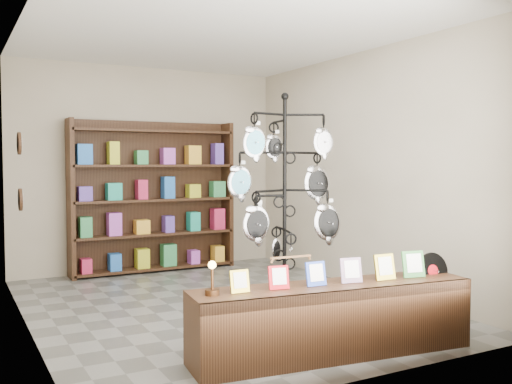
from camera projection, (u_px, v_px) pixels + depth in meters
ground at (220, 305)px, 6.39m from camera, size 5.00×5.00×0.00m
room_envelope at (219, 140)px, 6.29m from camera, size 5.00×5.00×5.00m
display_tree at (285, 191)px, 5.64m from camera, size 1.18×1.11×2.28m
front_shelf at (333, 319)px, 4.71m from camera, size 2.46×0.79×0.86m
back_shelving at (154, 201)px, 8.35m from camera, size 2.42×0.36×2.20m
wall_clocks at (20, 172)px, 6.08m from camera, size 0.03×0.24×0.84m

